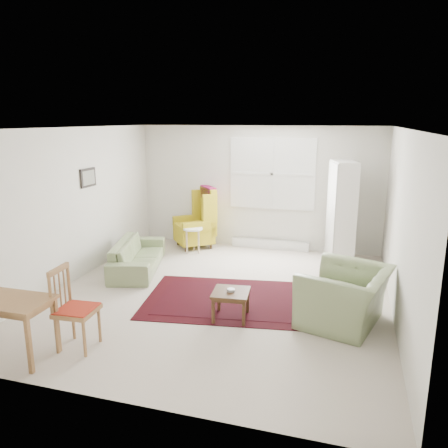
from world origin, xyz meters
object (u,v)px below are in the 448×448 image
(coffee_table, at_px, (231,305))
(stool, at_px, (193,240))
(cabinet, at_px, (342,212))
(desk, at_px, (5,327))
(armchair, at_px, (345,291))
(desk_chair, at_px, (77,309))
(sofa, at_px, (138,250))
(wingback_chair, at_px, (194,217))

(coffee_table, bearing_deg, stool, 119.81)
(cabinet, bearing_deg, desk, -141.63)
(armchair, height_order, desk_chair, desk_chair)
(sofa, relative_size, desk_chair, 1.83)
(sofa, bearing_deg, stool, -40.90)
(armchair, xyz_separation_m, desk_chair, (-2.97, -1.53, 0.04))
(desk, bearing_deg, coffee_table, 36.75)
(sofa, height_order, desk, sofa)
(armchair, bearing_deg, wingback_chair, -115.64)
(armchair, distance_m, wingback_chair, 4.18)
(wingback_chair, distance_m, desk_chair, 4.32)
(wingback_chair, height_order, desk_chair, wingback_chair)
(wingback_chair, relative_size, desk_chair, 1.29)
(wingback_chair, distance_m, desk, 4.74)
(sofa, xyz_separation_m, stool, (0.59, 1.23, -0.10))
(armchair, relative_size, stool, 2.22)
(coffee_table, xyz_separation_m, cabinet, (1.31, 2.93, 0.75))
(stool, xyz_separation_m, desk, (-0.65, -4.30, 0.09))
(sofa, height_order, cabinet, cabinet)
(armchair, relative_size, desk_chair, 1.17)
(wingback_chair, distance_m, cabinet, 2.99)
(desk, bearing_deg, wingback_chair, 83.64)
(armchair, bearing_deg, stool, -112.44)
(armchair, distance_m, desk_chair, 3.34)
(sofa, bearing_deg, desk, 163.43)
(desk_chair, bearing_deg, stool, -3.51)
(coffee_table, xyz_separation_m, stool, (-1.53, 2.67, 0.06))
(stool, height_order, desk_chair, desk_chair)
(sofa, height_order, stool, sofa)
(cabinet, distance_m, desk, 5.78)
(sofa, height_order, armchair, armchair)
(coffee_table, distance_m, desk_chair, 1.98)
(wingback_chair, distance_m, coffee_table, 3.52)
(cabinet, bearing_deg, sofa, -170.64)
(wingback_chair, height_order, cabinet, cabinet)
(cabinet, bearing_deg, stool, 171.07)
(stool, bearing_deg, cabinet, 5.29)
(sofa, bearing_deg, armchair, -123.25)
(stool, xyz_separation_m, cabinet, (2.84, 0.26, 0.68))
(sofa, height_order, coffee_table, sofa)
(wingback_chair, xyz_separation_m, stool, (0.13, -0.40, -0.37))
(sofa, xyz_separation_m, coffee_table, (2.12, -1.44, -0.17))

